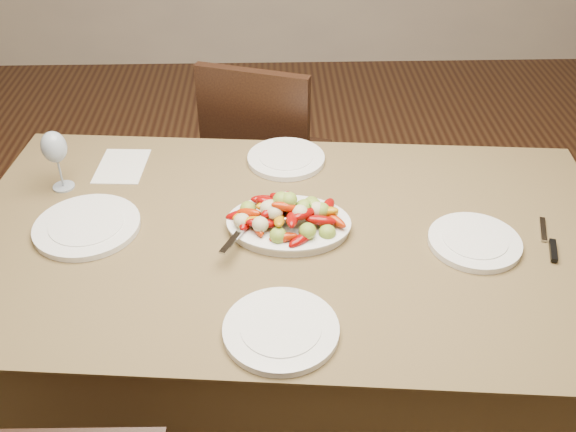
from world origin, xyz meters
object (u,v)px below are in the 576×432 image
at_px(dining_table, 288,328).
at_px(plate_right, 474,242).
at_px(chair_far, 271,160).
at_px(plate_left, 87,227).
at_px(wine_glass, 57,159).
at_px(serving_platter, 289,226).
at_px(plate_far, 286,159).
at_px(plate_near, 281,330).

xyz_separation_m(dining_table, plate_right, (0.51, -0.06, 0.39)).
height_order(dining_table, chair_far, chair_far).
xyz_separation_m(chair_far, plate_right, (0.56, -0.92, 0.29)).
height_order(chair_far, plate_right, chair_far).
bearing_deg(plate_left, wine_glass, 119.23).
xyz_separation_m(serving_platter, plate_far, (0.00, 0.37, -0.00)).
relative_size(dining_table, plate_left, 6.20).
bearing_deg(plate_left, dining_table, -3.87).
bearing_deg(wine_glass, chair_far, 43.53).
bearing_deg(plate_right, serving_platter, 170.59).
bearing_deg(plate_left, chair_far, 57.74).
bearing_deg(chair_far, wine_glass, 62.00).
xyz_separation_m(serving_platter, plate_near, (-0.03, -0.39, -0.00)).
bearing_deg(dining_table, chair_far, 93.15).
bearing_deg(plate_right, plate_left, 174.61).
xyz_separation_m(plate_far, plate_near, (-0.03, -0.76, 0.00)).
relative_size(serving_platter, wine_glass, 1.64).
bearing_deg(wine_glass, plate_near, -43.55).
distance_m(dining_table, plate_far, 0.55).
distance_m(dining_table, plate_near, 0.54).
bearing_deg(chair_far, serving_platter, 111.87).
height_order(plate_right, wine_glass, wine_glass).
height_order(plate_right, plate_near, same).
xyz_separation_m(dining_table, plate_far, (0.00, 0.39, 0.39)).
distance_m(plate_far, plate_near, 0.76).
xyz_separation_m(plate_left, plate_near, (0.54, -0.41, 0.00)).
relative_size(plate_near, wine_glass, 1.33).
bearing_deg(dining_table, plate_left, 176.13).
bearing_deg(wine_glass, dining_table, -20.24).
relative_size(plate_far, plate_near, 0.93).
bearing_deg(serving_platter, plate_left, 178.23).
xyz_separation_m(dining_table, plate_near, (-0.03, -0.37, 0.39)).
distance_m(dining_table, plate_left, 0.69).
height_order(dining_table, plate_right, plate_right).
xyz_separation_m(plate_right, plate_far, (-0.50, 0.45, 0.00)).
xyz_separation_m(serving_platter, plate_right, (0.51, -0.08, -0.00)).
bearing_deg(plate_near, chair_far, 90.93).
distance_m(plate_near, wine_glass, 0.91).
bearing_deg(plate_right, plate_far, 138.22).
bearing_deg(serving_platter, plate_far, 89.63).
distance_m(plate_left, plate_far, 0.67).
bearing_deg(dining_table, plate_near, -94.18).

